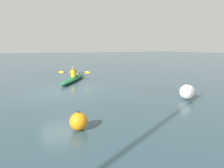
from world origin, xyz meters
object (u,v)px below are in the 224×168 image
Objects in this scene: mooring_buoy_orange_mid at (187,92)px; kayaker at (73,73)px; kayak at (74,79)px; mooring_buoy_red_near at (79,121)px.

kayaker is at bearing -63.95° from mooring_buoy_orange_mid.
kayak is 7.94m from mooring_buoy_orange_mid.
kayaker reaches higher than kayak.
mooring_buoy_red_near is 5.57m from mooring_buoy_orange_mid.
kayaker is 8.42m from mooring_buoy_red_near.
kayak is 7.89× the size of mooring_buoy_red_near.
mooring_buoy_orange_mid is at bearing 116.05° from kayaker.
kayak is at bearing -122.27° from kayaker.
mooring_buoy_red_near is at bearing 76.35° from kayak.
mooring_buoy_orange_mid reaches higher than mooring_buoy_red_near.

